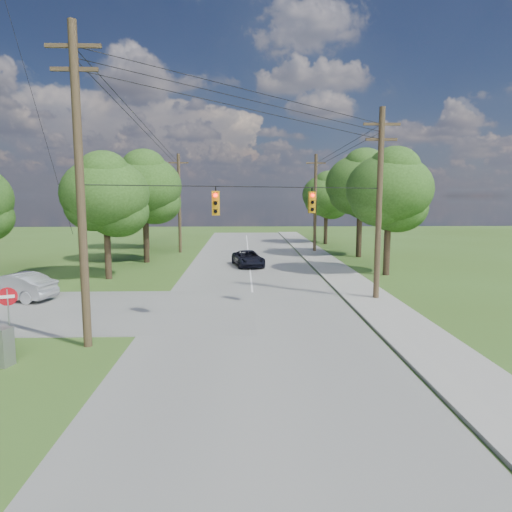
{
  "coord_description": "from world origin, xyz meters",
  "views": [
    {
      "loc": [
        1.42,
        -16.87,
        5.79
      ],
      "look_at": [
        2.07,
        5.0,
        2.9
      ],
      "focal_mm": 32.0,
      "sensor_mm": 36.0,
      "label": 1
    }
  ],
  "objects_px": {
    "pole_ne": "(379,202)",
    "do_not_enter_sign": "(8,302)",
    "pole_sw": "(80,184)",
    "pole_north_w": "(179,202)",
    "car_cross_silver": "(14,287)",
    "car_main_north": "(248,259)",
    "pole_north_e": "(315,202)",
    "control_cabinet": "(0,347)"
  },
  "relations": [
    {
      "from": "pole_north_w",
      "to": "pole_north_e",
      "type": "bearing_deg",
      "value": 0.0
    },
    {
      "from": "control_cabinet",
      "to": "do_not_enter_sign",
      "type": "xyz_separation_m",
      "value": [
        -0.97,
        2.56,
        0.96
      ]
    },
    {
      "from": "car_cross_silver",
      "to": "pole_ne",
      "type": "bearing_deg",
      "value": 104.65
    },
    {
      "from": "pole_sw",
      "to": "pole_north_w",
      "type": "distance_m",
      "value": 29.62
    },
    {
      "from": "car_cross_silver",
      "to": "pole_north_e",
      "type": "bearing_deg",
      "value": 152.63
    },
    {
      "from": "pole_sw",
      "to": "do_not_enter_sign",
      "type": "xyz_separation_m",
      "value": [
        -3.26,
        0.6,
        -4.6
      ]
    },
    {
      "from": "pole_sw",
      "to": "pole_ne",
      "type": "height_order",
      "value": "pole_sw"
    },
    {
      "from": "pole_north_e",
      "to": "pole_north_w",
      "type": "bearing_deg",
      "value": 180.0
    },
    {
      "from": "pole_north_e",
      "to": "pole_north_w",
      "type": "height_order",
      "value": "same"
    },
    {
      "from": "pole_ne",
      "to": "do_not_enter_sign",
      "type": "distance_m",
      "value": 18.57
    },
    {
      "from": "pole_north_e",
      "to": "control_cabinet",
      "type": "distance_m",
      "value": 35.58
    },
    {
      "from": "car_main_north",
      "to": "pole_north_e",
      "type": "bearing_deg",
      "value": 42.99
    },
    {
      "from": "pole_north_w",
      "to": "do_not_enter_sign",
      "type": "height_order",
      "value": "pole_north_w"
    },
    {
      "from": "pole_north_e",
      "to": "pole_north_w",
      "type": "xyz_separation_m",
      "value": [
        -13.9,
        0.0,
        0.0
      ]
    },
    {
      "from": "pole_ne",
      "to": "pole_north_e",
      "type": "height_order",
      "value": "pole_ne"
    },
    {
      "from": "pole_ne",
      "to": "pole_north_w",
      "type": "distance_m",
      "value": 26.03
    },
    {
      "from": "car_main_north",
      "to": "control_cabinet",
      "type": "height_order",
      "value": "control_cabinet"
    },
    {
      "from": "pole_sw",
      "to": "control_cabinet",
      "type": "height_order",
      "value": "pole_sw"
    },
    {
      "from": "pole_north_w",
      "to": "car_main_north",
      "type": "distance_m",
      "value": 12.68
    },
    {
      "from": "pole_sw",
      "to": "pole_north_w",
      "type": "xyz_separation_m",
      "value": [
        -0.4,
        29.6,
        -1.1
      ]
    },
    {
      "from": "do_not_enter_sign",
      "to": "pole_sw",
      "type": "bearing_deg",
      "value": -33.76
    },
    {
      "from": "control_cabinet",
      "to": "do_not_enter_sign",
      "type": "bearing_deg",
      "value": 125.61
    },
    {
      "from": "pole_north_w",
      "to": "car_cross_silver",
      "type": "relative_size",
      "value": 2.15
    },
    {
      "from": "pole_north_w",
      "to": "control_cabinet",
      "type": "height_order",
      "value": "pole_north_w"
    },
    {
      "from": "car_main_north",
      "to": "do_not_enter_sign",
      "type": "height_order",
      "value": "do_not_enter_sign"
    },
    {
      "from": "car_cross_silver",
      "to": "do_not_enter_sign",
      "type": "xyz_separation_m",
      "value": [
        3.42,
        -7.34,
        0.83
      ]
    },
    {
      "from": "pole_north_e",
      "to": "pole_north_w",
      "type": "distance_m",
      "value": 13.9
    },
    {
      "from": "pole_sw",
      "to": "pole_north_e",
      "type": "distance_m",
      "value": 32.55
    },
    {
      "from": "pole_sw",
      "to": "pole_north_w",
      "type": "relative_size",
      "value": 1.2
    },
    {
      "from": "pole_ne",
      "to": "car_main_north",
      "type": "bearing_deg",
      "value": 119.68
    },
    {
      "from": "pole_north_w",
      "to": "do_not_enter_sign",
      "type": "relative_size",
      "value": 4.5
    },
    {
      "from": "pole_north_e",
      "to": "pole_north_w",
      "type": "relative_size",
      "value": 1.0
    },
    {
      "from": "pole_sw",
      "to": "control_cabinet",
      "type": "relative_size",
      "value": 8.99
    },
    {
      "from": "pole_sw",
      "to": "pole_ne",
      "type": "distance_m",
      "value": 15.51
    },
    {
      "from": "pole_ne",
      "to": "car_cross_silver",
      "type": "bearing_deg",
      "value": 179.04
    },
    {
      "from": "pole_north_w",
      "to": "car_cross_silver",
      "type": "xyz_separation_m",
      "value": [
        -6.28,
        -21.66,
        -4.33
      ]
    },
    {
      "from": "pole_ne",
      "to": "pole_north_e",
      "type": "bearing_deg",
      "value": 90.0
    },
    {
      "from": "do_not_enter_sign",
      "to": "car_main_north",
      "type": "bearing_deg",
      "value": 39.88
    },
    {
      "from": "car_cross_silver",
      "to": "car_main_north",
      "type": "bearing_deg",
      "value": 147.93
    },
    {
      "from": "pole_north_e",
      "to": "control_cabinet",
      "type": "height_order",
      "value": "pole_north_e"
    },
    {
      "from": "pole_sw",
      "to": "control_cabinet",
      "type": "distance_m",
      "value": 6.33
    },
    {
      "from": "pole_ne",
      "to": "do_not_enter_sign",
      "type": "height_order",
      "value": "pole_ne"
    }
  ]
}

